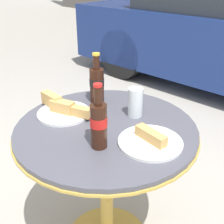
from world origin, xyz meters
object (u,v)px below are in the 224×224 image
object	(u,v)px
cola_bottle_left	(97,83)
lunch_plate_near	(150,141)
cola_bottle_right	(99,123)
bistro_table	(106,157)
lunch_plate_far	(63,109)
drinking_glass	(135,103)

from	to	relation	value
cola_bottle_left	lunch_plate_near	distance (m)	0.44
cola_bottle_right	lunch_plate_near	world-z (taller)	cola_bottle_right
bistro_table	lunch_plate_far	xyz separation A→B (m)	(-0.22, -0.05, 0.19)
cola_bottle_left	drinking_glass	bearing A→B (deg)	2.82
drinking_glass	lunch_plate_far	distance (m)	0.33
drinking_glass	lunch_plate_near	bearing A→B (deg)	-37.05
drinking_glass	cola_bottle_left	bearing A→B (deg)	-177.18
cola_bottle_right	drinking_glass	world-z (taller)	cola_bottle_right
bistro_table	cola_bottle_right	bearing A→B (deg)	-55.64
cola_bottle_left	lunch_plate_far	distance (m)	0.21
drinking_glass	lunch_plate_near	size ratio (longest dim) A/B	0.53
lunch_plate_near	lunch_plate_far	world-z (taller)	lunch_plate_far
bistro_table	cola_bottle_left	bearing A→B (deg)	143.70
cola_bottle_right	drinking_glass	distance (m)	0.29
cola_bottle_right	lunch_plate_far	distance (m)	0.33
drinking_glass	lunch_plate_far	size ratio (longest dim) A/B	0.45
cola_bottle_right	lunch_plate_far	size ratio (longest dim) A/B	0.87
cola_bottle_right	cola_bottle_left	bearing A→B (deg)	136.17
drinking_glass	lunch_plate_far	world-z (taller)	drinking_glass
cola_bottle_left	bistro_table	bearing A→B (deg)	-36.30
cola_bottle_left	cola_bottle_right	world-z (taller)	cola_bottle_right
drinking_glass	lunch_plate_near	distance (m)	0.24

